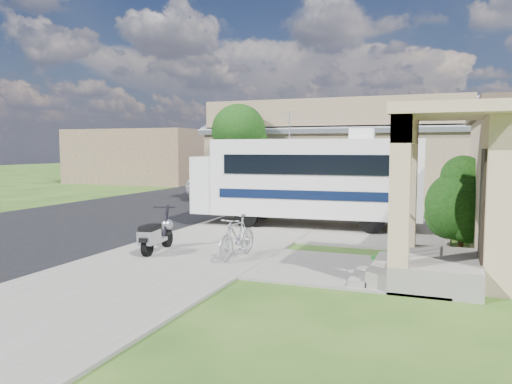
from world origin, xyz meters
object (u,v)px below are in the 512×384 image
(shrub, at_px, (464,202))
(bicycle, at_px, (237,239))
(pickup_truck, at_px, (231,183))
(van, at_px, (264,173))
(motorhome, at_px, (309,178))
(garden_hose, at_px, (380,262))
(scooter, at_px, (156,235))

(shrub, distance_m, bicycle, 5.85)
(shrub, relative_size, pickup_truck, 0.44)
(pickup_truck, bearing_deg, bicycle, 118.64)
(van, bearing_deg, shrub, -45.57)
(motorhome, relative_size, garden_hose, 18.59)
(scooter, bearing_deg, shrub, 16.74)
(shrub, xyz_separation_m, van, (-12.06, 18.39, -0.29))
(scooter, distance_m, garden_hose, 5.37)
(shrub, relative_size, scooter, 1.46)
(scooter, bearing_deg, motorhome, 60.01)
(shrub, bearing_deg, pickup_truck, 135.74)
(shrub, xyz_separation_m, pickup_truck, (-11.31, 11.03, -0.48))
(shrub, xyz_separation_m, garden_hose, (-1.76, -2.43, -1.15))
(van, bearing_deg, bicycle, -60.47)
(bicycle, xyz_separation_m, garden_hose, (3.19, 0.59, -0.41))
(scooter, xyz_separation_m, garden_hose, (5.30, 0.74, -0.40))
(motorhome, xyz_separation_m, scooter, (-2.35, -5.67, -1.14))
(bicycle, relative_size, garden_hose, 4.08)
(shrub, bearing_deg, bicycle, -148.63)
(bicycle, height_order, van, van)
(shrub, xyz_separation_m, bicycle, (-4.96, -3.02, -0.75))
(pickup_truck, distance_m, van, 7.41)
(bicycle, distance_m, pickup_truck, 15.42)
(scooter, height_order, bicycle, scooter)
(motorhome, height_order, garden_hose, motorhome)
(bicycle, bearing_deg, van, 113.93)
(van, relative_size, garden_hose, 16.29)
(motorhome, height_order, scooter, motorhome)
(shrub, height_order, garden_hose, shrub)
(motorhome, height_order, shrub, motorhome)
(motorhome, distance_m, garden_hose, 5.95)
(bicycle, relative_size, pickup_truck, 0.30)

